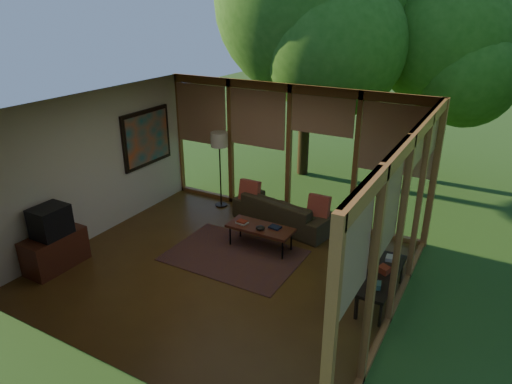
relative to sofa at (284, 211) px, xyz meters
The scene contains 25 objects.
floor 2.03m from the sofa, 94.50° to the right, with size 5.50×5.50×0.00m, color brown.
ceiling 3.13m from the sofa, 94.50° to the right, with size 5.50×5.50×0.00m, color silver.
wall_left 3.68m from the sofa, 145.48° to the right, with size 0.04×5.00×2.70m, color beige.
wall_front 4.62m from the sofa, 92.00° to the right, with size 5.50×0.04×2.70m, color beige.
window_wall_back 1.17m from the sofa, 107.49° to the left, with size 5.50×0.12×2.70m, color brown.
window_wall_right 3.44m from the sofa, 37.65° to the right, with size 0.12×5.00×2.70m, color brown.
tree_nw 4.95m from the sofa, 106.57° to the left, with size 4.41×4.41×6.34m.
tree_ne 5.41m from the sofa, 63.55° to the left, with size 3.09×3.09×4.90m.
rug 1.57m from the sofa, 98.04° to the right, with size 2.26×1.60×0.01m, color brown.
sofa is the anchor object (origin of this frame).
pillow_left 0.81m from the sofa, behind, with size 0.42×0.14×0.42m, color maroon.
pillow_right 0.80m from the sofa, ahead, with size 0.41×0.14×0.41m, color maroon.
ct_book_lower 1.15m from the sofa, 105.47° to the right, with size 0.20×0.15×0.03m, color #B2ACA1.
ct_book_upper 1.15m from the sofa, 105.47° to the right, with size 0.17×0.13×0.03m, color maroon.
ct_book_side 1.02m from the sofa, 72.99° to the right, with size 0.20×0.15×0.03m, color black.
ct_bowl 1.16m from the sofa, 85.22° to the right, with size 0.16×0.16×0.07m, color black.
media_cabinet 4.20m from the sofa, 128.72° to the right, with size 0.50×1.00×0.60m, color #542416.
television 4.22m from the sofa, 128.50° to the right, with size 0.45×0.55×0.50m, color black.
console_book_a 2.98m from the sofa, 41.10° to the right, with size 0.21×0.15×0.08m, color #365E52.
console_book_b 2.71m from the sofa, 33.89° to the right, with size 0.21×0.15×0.10m, color maroon.
console_book_c 2.51m from the sofa, 26.26° to the right, with size 0.23×0.16×0.06m, color #B2ACA1.
floor_lamp 1.95m from the sofa, behind, with size 0.36×0.36×1.65m.
coffee_table 1.05m from the sofa, 87.48° to the right, with size 1.20×0.50×0.43m.
side_console 2.73m from the sofa, 34.77° to the right, with size 0.60×1.40×0.46m.
wall_painting 3.19m from the sofa, 168.19° to the right, with size 0.06×1.35×1.15m.
Camera 1 is at (3.69, -5.42, 4.11)m, focal length 32.00 mm.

